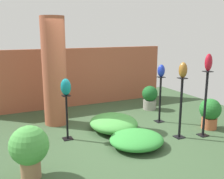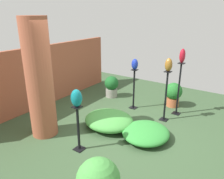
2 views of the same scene
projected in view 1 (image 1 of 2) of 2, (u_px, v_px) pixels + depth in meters
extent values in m
plane|color=#385133|center=(120.00, 137.00, 5.64)|extent=(8.00, 8.00, 0.00)
cube|color=#9E5138|center=(79.00, 77.00, 7.92)|extent=(5.60, 0.12, 1.75)
cylinder|color=#9E5138|center=(54.00, 72.00, 6.22)|extent=(0.57, 0.57, 2.58)
cube|color=black|center=(203.00, 135.00, 5.72)|extent=(0.20, 0.20, 0.01)
cube|color=black|center=(205.00, 104.00, 5.57)|extent=(0.04, 0.04, 1.42)
cube|color=black|center=(208.00, 71.00, 5.42)|extent=(0.16, 0.16, 0.02)
cube|color=black|center=(159.00, 121.00, 6.60)|extent=(0.20, 0.20, 0.01)
cube|color=black|center=(160.00, 100.00, 6.48)|extent=(0.04, 0.04, 1.15)
cube|color=black|center=(161.00, 77.00, 6.36)|extent=(0.16, 0.16, 0.02)
cube|color=black|center=(68.00, 139.00, 5.53)|extent=(0.20, 0.20, 0.01)
cube|color=black|center=(67.00, 117.00, 5.43)|extent=(0.04, 0.04, 0.95)
cube|color=black|center=(66.00, 96.00, 5.33)|extent=(0.16, 0.16, 0.01)
cube|color=black|center=(179.00, 137.00, 5.62)|extent=(0.20, 0.20, 0.01)
cube|color=black|center=(181.00, 108.00, 5.48)|extent=(0.04, 0.04, 1.29)
cube|color=black|center=(183.00, 78.00, 5.35)|extent=(0.16, 0.16, 0.02)
ellipsoid|color=maroon|center=(209.00, 62.00, 5.38)|extent=(0.16, 0.14, 0.36)
ellipsoid|color=#192D9E|center=(161.00, 71.00, 6.33)|extent=(0.18, 0.18, 0.30)
ellipsoid|color=#0F727A|center=(66.00, 87.00, 5.29)|extent=(0.21, 0.22, 0.34)
ellipsoid|color=brown|center=(183.00, 70.00, 5.31)|extent=(0.17, 0.18, 0.32)
cylinder|color=#B25B38|center=(209.00, 123.00, 6.12)|extent=(0.35, 0.35, 0.26)
sphere|color=#236B28|center=(210.00, 109.00, 6.04)|extent=(0.49, 0.49, 0.49)
cylinder|color=#936B4C|center=(31.00, 169.00, 4.04)|extent=(0.31, 0.31, 0.28)
sphere|color=#479942|center=(29.00, 145.00, 3.95)|extent=(0.60, 0.60, 0.60)
cylinder|color=gray|center=(150.00, 105.00, 7.65)|extent=(0.38, 0.38, 0.27)
sphere|color=#195923|center=(150.00, 94.00, 7.58)|extent=(0.45, 0.45, 0.45)
ellipsoid|color=#338C38|center=(137.00, 140.00, 5.15)|extent=(1.08, 1.02, 0.28)
ellipsoid|color=#479942|center=(114.00, 123.00, 5.98)|extent=(1.07, 1.20, 0.36)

